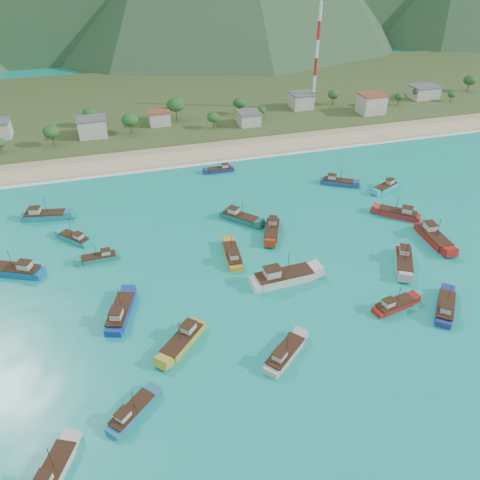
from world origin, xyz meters
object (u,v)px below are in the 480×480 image
object	(u,v)px
boat_22	(120,313)
boat_27	(232,256)
boat_12	(398,214)
boat_4	(220,170)
boat_3	(18,271)
boat_15	(285,355)
boat_20	(44,216)
boat_5	(386,187)
boat_11	(183,341)
radio_tower	(316,58)
boat_16	(52,475)
boat_1	(240,218)
boat_21	(75,239)
boat_19	(100,258)
boat_25	(132,413)
boat_17	(272,231)
boat_18	(338,182)
boat_23	(404,261)
boat_14	(283,278)
boat_8	(394,306)
boat_10	(445,308)

from	to	relation	value
boat_22	boat_27	world-z (taller)	boat_22
boat_12	boat_4	bearing A→B (deg)	84.82
boat_3	boat_22	distance (m)	28.98
boat_15	boat_20	distance (m)	76.58
boat_5	boat_11	bearing A→B (deg)	97.82
radio_tower	boat_22	world-z (taller)	radio_tower
boat_5	boat_16	size ratio (longest dim) A/B	0.92
boat_1	boat_21	xyz separation A→B (m)	(-41.48, 1.96, -0.18)
boat_11	boat_19	xyz separation A→B (m)	(-13.58, 31.42, -0.24)
boat_25	boat_17	bearing A→B (deg)	96.85
boat_18	boat_23	world-z (taller)	boat_23
boat_1	boat_21	world-z (taller)	boat_1
boat_25	boat_27	bearing A→B (deg)	102.21
boat_11	boat_19	distance (m)	34.23
boat_14	boat_17	bearing A→B (deg)	164.16
boat_11	boat_15	distance (m)	18.62
boat_11	boat_17	xyz separation A→B (m)	(28.34, 31.03, -0.00)
boat_22	boat_23	world-z (taller)	boat_22
boat_5	boat_11	world-z (taller)	boat_11
boat_16	boat_27	bearing A→B (deg)	74.64
boat_18	boat_20	size ratio (longest dim) A/B	0.84
boat_15	boat_16	bearing A→B (deg)	-112.62
boat_12	boat_18	bearing A→B (deg)	58.84
boat_16	boat_5	bearing A→B (deg)	61.20
boat_1	boat_12	distance (m)	42.17
boat_5	boat_19	world-z (taller)	boat_5
boat_8	boat_16	xyz separation A→B (m)	(-64.34, -17.54, 0.08)
boat_22	boat_27	bearing A→B (deg)	44.71
radio_tower	boat_19	size ratio (longest dim) A/B	4.72
boat_8	boat_18	bearing A→B (deg)	154.18
boat_8	boat_12	bearing A→B (deg)	135.42
boat_14	boat_23	xyz separation A→B (m)	(28.56, -1.80, -0.29)
boat_16	boat_21	xyz separation A→B (m)	(2.88, 61.26, -0.12)
boat_15	boat_25	world-z (taller)	boat_15
boat_1	boat_11	world-z (taller)	boat_11
boat_11	boat_27	bearing A→B (deg)	-79.49
boat_4	boat_20	size ratio (longest dim) A/B	0.72
boat_25	boat_19	bearing A→B (deg)	142.34
boat_14	boat_11	bearing A→B (deg)	-66.63
boat_3	radio_tower	bearing A→B (deg)	-25.80
boat_17	boat_23	distance (m)	32.00
boat_11	boat_16	distance (m)	29.65
boat_20	boat_22	xyz separation A→B (m)	(16.31, -44.06, -0.01)
boat_5	boat_10	bearing A→B (deg)	136.29
radio_tower	boat_14	distance (m)	118.35
boat_8	boat_14	world-z (taller)	boat_14
boat_12	boat_22	size ratio (longest dim) A/B	0.87
boat_12	boat_17	size ratio (longest dim) A/B	0.93
boat_11	boat_16	size ratio (longest dim) A/B	0.95
boat_10	boat_18	bearing A→B (deg)	125.73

